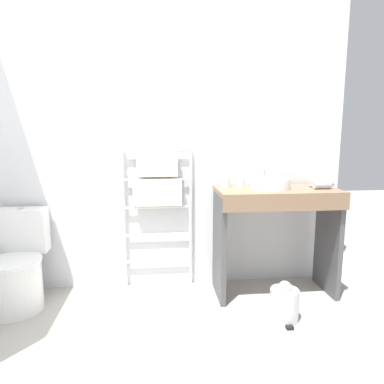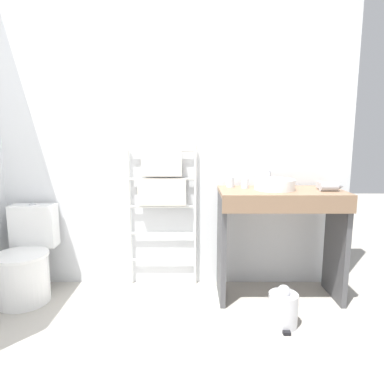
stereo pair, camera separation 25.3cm
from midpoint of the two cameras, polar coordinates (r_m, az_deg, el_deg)
name	(u,v)px [view 2 (the right image)]	position (r m, az deg, el deg)	size (l,w,h in m)	color
ground_plane	(158,379)	(2.14, -1.92, -28.81)	(12.00, 12.00, 0.00)	#A8A399
wall_back	(170,133)	(3.00, -1.24, 9.88)	(3.13, 0.12, 2.69)	silver
toilet	(25,265)	(3.08, -23.92, -11.04)	(0.41, 0.54, 0.75)	white
towel_radiator	(162,189)	(2.93, -2.63, 0.49)	(0.60, 0.06, 1.24)	white
vanity_counter	(280,226)	(2.87, 16.92, -5.47)	(0.98, 0.49, 0.90)	#84664C
sink_basin	(274,184)	(2.81, 16.05, 1.26)	(0.32, 0.32, 0.08)	white
faucet	(269,175)	(2.98, 15.17, 2.80)	(0.02, 0.10, 0.16)	silver
cup_near_wall	(230,182)	(2.87, 8.85, 1.61)	(0.06, 0.06, 0.08)	silver
cup_near_edge	(244,183)	(2.84, 11.27, 1.39)	(0.06, 0.06, 0.08)	silver
hair_dryer	(329,186)	(2.91, 24.18, 0.87)	(0.18, 0.17, 0.07)	#B7B7BC
trash_bin	(283,308)	(2.64, 17.70, -18.05)	(0.20, 0.24, 0.30)	silver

